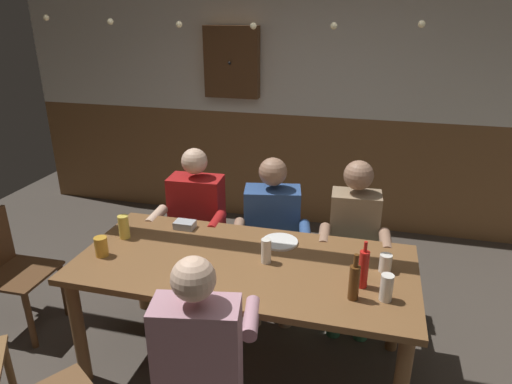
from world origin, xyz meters
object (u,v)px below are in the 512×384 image
chair_empty_near_left (9,269)px  pint_glass_1 (386,288)px  wall_dart_cabinet (232,62)px  pint_glass_0 (124,227)px  pint_glass_2 (101,247)px  pint_glass_3 (385,263)px  person_2 (354,237)px  person_1 (272,228)px  plate_0 (280,242)px  condiment_caddy (185,225)px  dining_table (244,275)px  bottle_0 (354,281)px  pint_glass_4 (266,251)px  bottle_1 (363,269)px  person_0 (195,218)px  person_3 (201,352)px

chair_empty_near_left → pint_glass_1: 2.60m
pint_glass_1 → wall_dart_cabinet: wall_dart_cabinet is taller
pint_glass_0 → pint_glass_2: size_ratio=1.27×
pint_glass_3 → wall_dart_cabinet: bearing=126.8°
person_2 → person_1: bearing=-4.1°
person_2 → plate_0: bearing=38.6°
plate_0 → condiment_caddy: bearing=176.1°
dining_table → person_1: 0.71m
pint_glass_0 → pint_glass_1: bearing=-9.7°
bottle_0 → wall_dart_cabinet: size_ratio=0.38×
condiment_caddy → pint_glass_4: (0.66, -0.31, 0.05)m
pint_glass_0 → pint_glass_3: pint_glass_0 is taller
person_2 → pint_glass_0: bearing=18.7°
dining_table → pint_glass_4: pint_glass_4 is taller
pint_glass_3 → wall_dart_cabinet: 2.78m
bottle_1 → pint_glass_2: bottle_1 is taller
pint_glass_1 → dining_table: bearing=167.1°
plate_0 → pint_glass_4: 0.27m
person_2 → pint_glass_3: (0.21, -0.60, 0.16)m
pint_glass_3 → plate_0: bearing=164.3°
condiment_caddy → pint_glass_2: pint_glass_2 is taller
condiment_caddy → pint_glass_1: bearing=-21.2°
pint_glass_4 → wall_dart_cabinet: size_ratio=0.22×
bottle_1 → pint_glass_4: bearing=168.0°
person_1 → condiment_caddy: person_1 is taller
dining_table → pint_glass_1: (0.83, -0.19, 0.17)m
pint_glass_2 → wall_dart_cabinet: 2.52m
person_2 → bottle_1: (0.08, -0.80, 0.22)m
wall_dart_cabinet → condiment_caddy: bearing=-83.1°
pint_glass_1 → pint_glass_4: (-0.70, 0.22, 0.00)m
person_1 → pint_glass_2: person_1 is taller
dining_table → person_1: person_1 is taller
wall_dart_cabinet → pint_glass_0: bearing=-92.8°
person_1 → bottle_1: size_ratio=4.29×
wall_dart_cabinet → pint_glass_3: bearing=-53.2°
dining_table → condiment_caddy: bearing=147.6°
person_0 → person_1: (0.62, -0.00, -0.01)m
dining_table → condiment_caddy: (-0.53, 0.33, 0.12)m
pint_glass_2 → wall_dart_cabinet: (0.12, 2.37, 0.86)m
plate_0 → wall_dart_cabinet: wall_dart_cabinet is taller
dining_table → bottle_1: bearing=-7.7°
chair_empty_near_left → pint_glass_0: (0.88, 0.14, 0.38)m
pint_glass_0 → wall_dart_cabinet: wall_dart_cabinet is taller
condiment_caddy → bottle_1: bearing=-19.3°
person_2 → person_3: bearing=62.2°
chair_empty_near_left → condiment_caddy: 1.31m
pint_glass_0 → person_1: bearing=35.0°
chair_empty_near_left → bottle_1: 2.48m
bottle_0 → pint_glass_1: bottle_0 is taller
person_3 → person_0: bearing=102.1°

